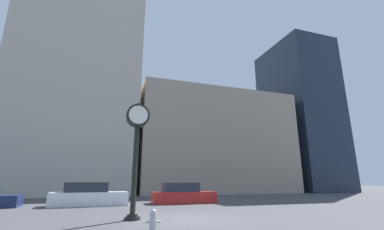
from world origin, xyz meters
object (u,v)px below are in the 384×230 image
at_px(street_clock, 137,137).
at_px(car_white, 89,196).
at_px(car_red, 183,195).
at_px(fire_hydrant_far, 153,220).

xyz_separation_m(street_clock, car_white, (-2.10, 7.52, -2.82)).
distance_m(street_clock, car_red, 9.11).
bearing_deg(car_red, street_clock, -117.48).
height_order(street_clock, fire_hydrant_far, street_clock).
relative_size(car_white, car_red, 1.04).
height_order(car_red, fire_hydrant_far, car_red).
relative_size(street_clock, car_white, 1.03).
distance_m(street_clock, car_white, 8.30).
distance_m(car_white, fire_hydrant_far, 10.69).
bearing_deg(fire_hydrant_far, street_clock, 96.64).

